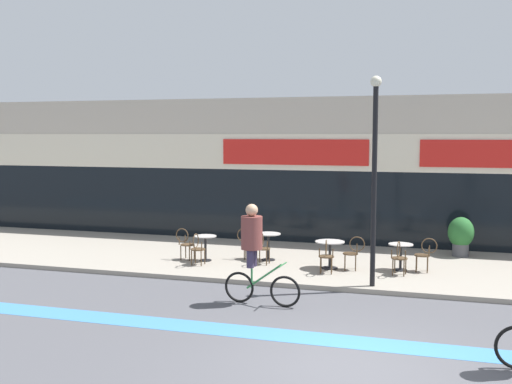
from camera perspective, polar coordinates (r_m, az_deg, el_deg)
ground_plane at (r=10.08m, az=9.05°, el=-16.15°), size 120.00×120.00×0.00m
sidewalk_slab at (r=16.99m, az=12.24°, el=-7.00°), size 40.00×5.50×0.12m
storefront_facade at (r=21.33m, az=13.30°, el=2.00°), size 40.00×4.06×4.92m
bike_lane_stripe at (r=11.16m, az=9.85°, el=-13.96°), size 36.00×0.70×0.01m
bistro_table_0 at (r=17.09m, az=-4.85°, el=-4.88°), size 0.63×0.63×0.72m
bistro_table_1 at (r=17.11m, az=1.18°, el=-4.70°), size 0.71×0.71×0.77m
bistro_table_2 at (r=16.19m, az=7.05°, el=-5.39°), size 0.79×0.79×0.74m
bistro_table_3 at (r=16.31m, az=13.61°, el=-5.54°), size 0.64×0.64×0.71m
cafe_chair_0_near at (r=16.52m, az=-5.63°, el=-5.22°), size 0.40×0.58×0.90m
cafe_chair_0_side at (r=17.33m, az=-6.77°, el=-4.72°), size 0.59×0.44×0.90m
cafe_chair_1_near at (r=16.52m, az=0.60°, el=-5.19°), size 0.40×0.58×0.90m
cafe_chair_1_side at (r=17.28m, az=-0.84°, el=-4.71°), size 0.60×0.45×0.90m
cafe_chair_2_near at (r=15.59m, az=6.70°, el=-5.88°), size 0.45×0.60×0.90m
cafe_chair_2_side at (r=16.11m, az=9.26°, el=-5.54°), size 0.60×0.45×0.90m
cafe_chair_3_near at (r=15.70m, az=13.47°, el=-5.91°), size 0.44×0.59×0.90m
cafe_chair_3_side at (r=16.29m, az=15.82°, el=-5.55°), size 0.58×0.41×0.90m
planter_pot at (r=18.65m, az=18.93°, el=-3.87°), size 0.75×0.75×1.17m
lamp_post at (r=14.21m, az=11.22°, el=2.48°), size 0.26×0.26×4.93m
cyclist_2 at (r=13.05m, az=-0.20°, el=-5.09°), size 1.75×0.54×2.21m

